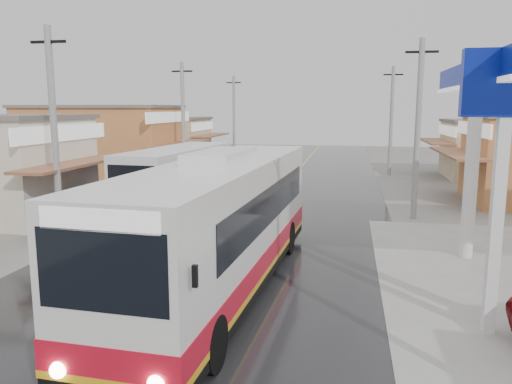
% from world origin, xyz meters
% --- Properties ---
extents(ground, '(120.00, 120.00, 0.00)m').
position_xyz_m(ground, '(0.00, 0.00, 0.00)').
color(ground, slate).
rests_on(ground, ground).
extents(road, '(12.00, 90.00, 0.02)m').
position_xyz_m(road, '(0.00, 15.00, 0.01)').
color(road, black).
rests_on(road, ground).
extents(centre_line, '(0.15, 90.00, 0.01)m').
position_xyz_m(centre_line, '(0.00, 15.00, 0.02)').
color(centre_line, '#D8CC4C').
rests_on(centre_line, road).
extents(shopfronts_left, '(11.00, 44.00, 5.20)m').
position_xyz_m(shopfronts_left, '(-13.00, 18.00, 0.00)').
color(shopfronts_left, tan).
rests_on(shopfronts_left, ground).
extents(utility_poles_left, '(1.60, 50.00, 8.00)m').
position_xyz_m(utility_poles_left, '(-7.00, 16.00, 0.00)').
color(utility_poles_left, gray).
rests_on(utility_poles_left, ground).
extents(utility_poles_right, '(1.60, 36.00, 8.00)m').
position_xyz_m(utility_poles_right, '(7.00, 15.00, 0.00)').
color(utility_poles_right, gray).
rests_on(utility_poles_right, ground).
extents(coach_bus, '(3.41, 12.46, 3.85)m').
position_xyz_m(coach_bus, '(0.69, 4.64, 1.86)').
color(coach_bus, silver).
rests_on(coach_bus, road).
extents(second_bus, '(3.20, 9.35, 3.05)m').
position_xyz_m(second_bus, '(-4.27, 15.03, 1.64)').
color(second_bus, silver).
rests_on(second_bus, road).
extents(cyclist, '(0.74, 1.96, 2.09)m').
position_xyz_m(cyclist, '(-3.39, 11.18, 0.69)').
color(cyclist, black).
rests_on(cyclist, ground).
extents(tricycle_near, '(1.50, 2.14, 1.56)m').
position_xyz_m(tricycle_near, '(-7.05, 12.16, 0.89)').
color(tricycle_near, '#26262D').
rests_on(tricycle_near, ground).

